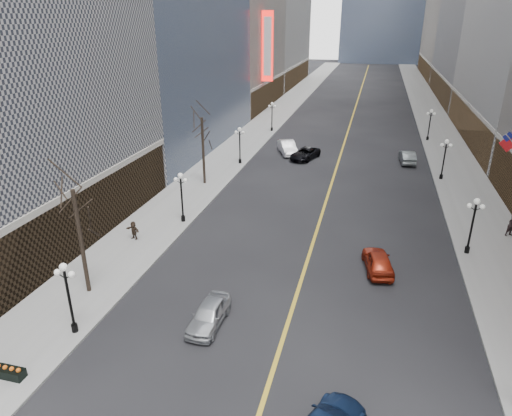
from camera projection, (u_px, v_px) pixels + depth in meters
The scene contains 21 objects.
sidewalk_east at pixel (440, 135), 70.52m from camera, with size 6.00×230.00×0.15m, color gray.
sidewalk_west at pixel (264, 125), 76.99m from camera, with size 6.00×230.00×0.15m, color gray.
lane_line at pixel (352, 118), 82.70m from camera, with size 0.25×200.00×0.02m, color gold.
streetlamp_east_1 at pixel (473, 220), 34.25m from camera, with size 1.26×0.44×4.52m.
streetlamp_east_2 at pixel (445, 155), 50.31m from camera, with size 1.26×0.44×4.52m.
streetlamp_east_3 at pixel (430, 121), 66.36m from camera, with size 1.26×0.44×4.52m.
streetlamp_west_0 at pixel (68, 291), 25.44m from camera, with size 1.26×0.44×4.52m.
streetlamp_west_1 at pixel (181, 192), 39.71m from camera, with size 1.26×0.44×4.52m.
streetlamp_west_2 at pixel (240, 142), 55.76m from camera, with size 1.26×0.44×4.52m.
streetlamp_west_3 at pixel (272, 113), 71.82m from camera, with size 1.26×0.44×4.52m.
theatre_marquee at pixel (268, 47), 81.71m from camera, with size 2.00×0.55×12.00m.
tree_west_near at pixel (75, 206), 28.10m from camera, with size 3.60×3.60×7.92m.
tree_west_far at pixel (202, 128), 47.72m from camera, with size 3.60×3.60×7.92m.
planter_west at pixel (6, 371), 23.10m from camera, with size 2.00×0.60×0.67m.
car_nb_near at pixel (209, 314), 27.07m from camera, with size 1.72×4.27×1.46m, color #B7BBC0.
car_nb_mid at pixel (288, 147), 60.95m from camera, with size 1.82×5.22×1.72m, color silver.
car_nb_far at pixel (305, 154), 58.65m from camera, with size 2.39×5.18×1.44m, color black.
car_sb_mid at pixel (378, 261), 32.86m from camera, with size 1.80×4.47×1.52m, color maroon.
car_sb_far at pixel (407, 157), 57.15m from camera, with size 1.63×4.68×1.54m, color #575E60.
ped_east_walk at pixel (512, 226), 37.67m from camera, with size 0.90×0.49×1.85m, color black.
ped_west_far at pixel (134, 230), 37.22m from camera, with size 1.43×0.41×1.54m, color #2F231A.
Camera 1 is at (3.81, -4.30, 17.06)m, focal length 32.00 mm.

